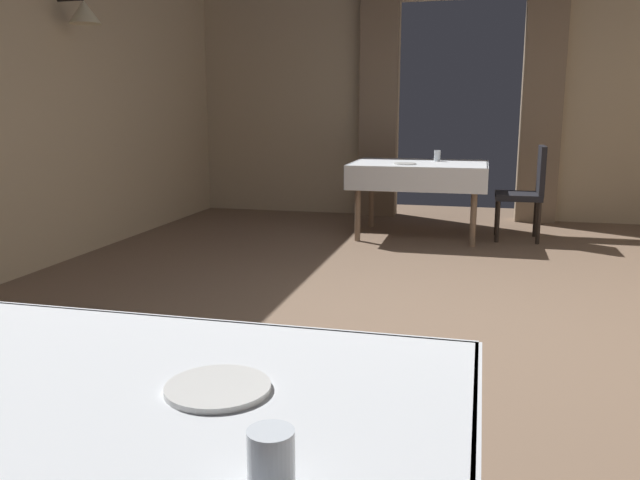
{
  "coord_description": "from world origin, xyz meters",
  "views": [
    {
      "loc": [
        0.29,
        -3.71,
        1.29
      ],
      "look_at": [
        -0.67,
        0.17,
        0.47
      ],
      "focal_mm": 36.44,
      "sensor_mm": 36.0,
      "label": 1
    }
  ],
  "objects": [
    {
      "name": "chair_mid_right",
      "position": [
        0.75,
        2.94,
        0.52
      ],
      "size": [
        0.45,
        0.44,
        0.93
      ],
      "color": "black",
      "rests_on": "ground"
    },
    {
      "name": "dining_table_near",
      "position": [
        -0.4,
        -2.66,
        0.64
      ],
      "size": [
        1.43,
        0.88,
        0.75
      ],
      "color": "#7A604C",
      "rests_on": "ground"
    },
    {
      "name": "plate_mid_b",
      "position": [
        -0.43,
        2.66,
        0.76
      ],
      "size": [
        0.22,
        0.22,
        0.01
      ],
      "primitive_type": "cylinder",
      "color": "white",
      "rests_on": "dining_table_mid"
    },
    {
      "name": "wall_back",
      "position": [
        0.0,
        4.18,
        1.52
      ],
      "size": [
        6.4,
        0.27,
        3.0
      ],
      "color": "tan",
      "rests_on": "ground"
    },
    {
      "name": "dining_table_mid",
      "position": [
        -0.31,
        2.89,
        0.66
      ],
      "size": [
        1.34,
        1.06,
        0.75
      ],
      "color": "#7A604C",
      "rests_on": "ground"
    },
    {
      "name": "plate_near_a",
      "position": [
        -0.18,
        -2.62,
        0.76
      ],
      "size": [
        0.21,
        0.21,
        0.01
      ],
      "primitive_type": "cylinder",
      "color": "white",
      "rests_on": "dining_table_near"
    },
    {
      "name": "ground",
      "position": [
        0.0,
        0.0,
        0.0
      ],
      "size": [
        10.08,
        10.08,
        0.0
      ],
      "primitive_type": "plane",
      "color": "#7A604C"
    },
    {
      "name": "glass_mid_a",
      "position": [
        -0.15,
        3.09,
        0.81
      ],
      "size": [
        0.07,
        0.07,
        0.11
      ],
      "primitive_type": "cylinder",
      "color": "silver",
      "rests_on": "dining_table_mid"
    },
    {
      "name": "glass_near_b",
      "position": [
        0.03,
        -2.93,
        0.8
      ],
      "size": [
        0.07,
        0.07,
        0.1
      ],
      "primitive_type": "cylinder",
      "color": "silver",
      "rests_on": "dining_table_near"
    }
  ]
}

